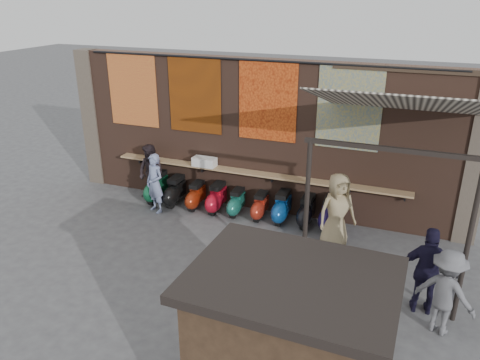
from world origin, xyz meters
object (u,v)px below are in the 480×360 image
at_px(scooter_stool_8, 329,214).
at_px(diner_right, 151,173).
at_px(shopper_navy, 428,271).
at_px(shopper_tan, 337,212).
at_px(scooter_stool_7, 307,211).
at_px(scooter_stool_3, 217,198).
at_px(scooter_stool_4, 237,203).
at_px(shopper_grey, 445,292).
at_px(scooter_stool_6, 282,207).
at_px(diner_left, 155,183).
at_px(scooter_stool_5, 260,206).
at_px(scooter_stool_0, 157,187).
at_px(scooter_stool_2, 196,196).
at_px(scooter_stool_1, 175,191).
at_px(shelf_box, 204,162).

bearing_deg(scooter_stool_8, diner_right, -179.57).
xyz_separation_m(shopper_navy, shopper_tan, (-1.95, 1.75, 0.05)).
distance_m(scooter_stool_7, scooter_stool_8, 0.57).
bearing_deg(shopper_tan, scooter_stool_3, 129.81).
height_order(scooter_stool_3, scooter_stool_4, scooter_stool_3).
bearing_deg(scooter_stool_3, shopper_grey, -28.21).
relative_size(scooter_stool_6, diner_right, 0.51).
bearing_deg(scooter_stool_6, shopper_tan, -28.21).
distance_m(scooter_stool_7, diner_left, 4.04).
relative_size(scooter_stool_3, scooter_stool_5, 1.12).
relative_size(scooter_stool_0, scooter_stool_6, 1.05).
xyz_separation_m(scooter_stool_0, diner_left, (0.31, -0.58, 0.39)).
distance_m(scooter_stool_6, shopper_tan, 1.79).
distance_m(scooter_stool_2, scooter_stool_6, 2.41).
bearing_deg(scooter_stool_4, diner_left, -164.49).
xyz_separation_m(scooter_stool_7, shopper_tan, (0.88, -0.83, 0.52)).
bearing_deg(scooter_stool_8, shopper_grey, -50.07).
relative_size(scooter_stool_3, scooter_stool_8, 0.93).
distance_m(scooter_stool_1, scooter_stool_2, 0.64).
relative_size(scooter_stool_3, scooter_stool_4, 1.12).
distance_m(scooter_stool_1, scooter_stool_8, 4.25).
relative_size(scooter_stool_0, scooter_stool_8, 1.00).
relative_size(scooter_stool_6, scooter_stool_7, 1.03).
bearing_deg(shopper_grey, scooter_stool_8, -27.57).
height_order(scooter_stool_0, shopper_grey, shopper_grey).
bearing_deg(shopper_tan, scooter_stool_0, 134.16).
xyz_separation_m(shelf_box, scooter_stool_7, (2.93, -0.25, -0.86)).
bearing_deg(diner_left, scooter_stool_6, 33.14).
distance_m(scooter_stool_0, shopper_navy, 7.55).
xyz_separation_m(scooter_stool_0, scooter_stool_6, (3.63, 0.05, -0.02)).
height_order(scooter_stool_5, diner_left, diner_left).
relative_size(scooter_stool_7, diner_right, 0.50).
relative_size(shelf_box, scooter_stool_0, 0.72).
distance_m(scooter_stool_8, shopper_navy, 3.45).
relative_size(shopper_navy, shopper_grey, 1.07).
bearing_deg(scooter_stool_7, scooter_stool_6, -178.34).
bearing_deg(scooter_stool_4, scooter_stool_5, 1.80).
height_order(shelf_box, diner_right, diner_right).
relative_size(scooter_stool_5, shopper_navy, 0.42).
height_order(scooter_stool_7, shopper_tan, shopper_tan).
relative_size(scooter_stool_0, scooter_stool_3, 1.08).
height_order(scooter_stool_2, scooter_stool_7, scooter_stool_7).
bearing_deg(scooter_stool_2, shopper_grey, -25.73).
height_order(scooter_stool_2, diner_right, diner_right).
distance_m(scooter_stool_3, scooter_stool_7, 2.44).
bearing_deg(scooter_stool_4, scooter_stool_3, -178.88).
bearing_deg(scooter_stool_5, shopper_navy, -32.12).
distance_m(scooter_stool_4, scooter_stool_7, 1.87).
xyz_separation_m(scooter_stool_3, diner_left, (-1.53, -0.57, 0.42)).
distance_m(scooter_stool_2, scooter_stool_8, 3.62).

